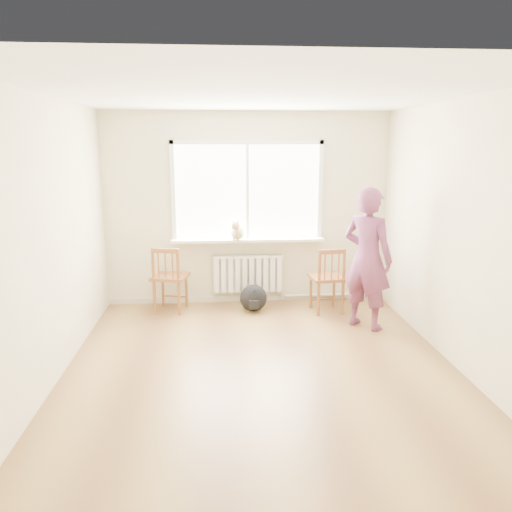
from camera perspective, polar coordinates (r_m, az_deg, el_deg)
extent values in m
plane|color=olive|center=(5.28, 0.58, -12.52)|extent=(4.50, 4.50, 0.00)
plane|color=white|center=(4.81, 0.66, 18.05)|extent=(4.50, 4.50, 0.00)
cube|color=beige|center=(7.09, -1.00, 5.35)|extent=(4.00, 0.01, 2.70)
cube|color=white|center=(7.04, -0.99, 7.34)|extent=(2.00, 0.02, 1.30)
cube|color=white|center=(6.99, -1.01, 12.89)|extent=(2.12, 0.05, 0.06)
cube|color=white|center=(7.03, -9.46, 7.17)|extent=(0.06, 0.05, 1.42)
cube|color=white|center=(7.16, 7.34, 7.33)|extent=(0.06, 0.05, 1.42)
cube|color=white|center=(7.02, -0.98, 7.33)|extent=(0.04, 0.05, 1.30)
cube|color=white|center=(7.04, -0.93, 1.84)|extent=(2.15, 0.22, 0.04)
cube|color=white|center=(7.21, -0.94, -2.01)|extent=(1.00, 0.02, 0.55)
cube|color=white|center=(7.16, -0.92, -2.11)|extent=(1.00, 0.10, 0.51)
cube|color=white|center=(7.10, -0.93, -0.09)|extent=(1.00, 0.12, 0.03)
cylinder|color=silver|center=(7.47, 8.71, -4.38)|extent=(1.40, 0.04, 0.04)
cube|color=beige|center=(7.35, -0.95, -4.85)|extent=(4.00, 0.03, 0.08)
cube|color=brown|center=(6.91, -9.79, -2.35)|extent=(0.54, 0.52, 0.04)
cylinder|color=brown|center=(7.09, -7.96, -3.94)|extent=(0.04, 0.04, 0.48)
cylinder|color=brown|center=(7.19, -10.60, -3.80)|extent=(0.04, 0.04, 0.48)
cylinder|color=brown|center=(6.77, -8.79, -4.75)|extent=(0.04, 0.04, 0.48)
cylinder|color=brown|center=(6.88, -11.53, -4.59)|extent=(0.04, 0.04, 0.48)
cylinder|color=brown|center=(6.71, -8.85, -3.00)|extent=(0.04, 0.04, 0.91)
cylinder|color=brown|center=(6.82, -11.61, -2.86)|extent=(0.04, 0.04, 0.91)
cube|color=brown|center=(6.66, -10.38, 0.58)|extent=(0.37, 0.12, 0.06)
cylinder|color=brown|center=(6.68, -9.53, -1.06)|extent=(0.02, 0.02, 0.37)
cylinder|color=brown|center=(6.71, -10.31, -1.03)|extent=(0.02, 0.02, 0.37)
cylinder|color=brown|center=(6.74, -11.09, -1.00)|extent=(0.02, 0.02, 0.37)
cube|color=brown|center=(6.85, 8.12, -2.45)|extent=(0.50, 0.48, 0.04)
cylinder|color=brown|center=(7.13, 8.91, -3.89)|extent=(0.04, 0.04, 0.48)
cylinder|color=brown|center=(7.02, 6.28, -4.07)|extent=(0.04, 0.04, 0.48)
cylinder|color=brown|center=(6.82, 9.89, -4.68)|extent=(0.04, 0.04, 0.48)
cylinder|color=brown|center=(6.71, 7.16, -4.88)|extent=(0.04, 0.04, 0.48)
cylinder|color=brown|center=(6.76, 9.96, -2.95)|extent=(0.04, 0.04, 0.91)
cylinder|color=brown|center=(6.65, 7.21, -3.13)|extent=(0.04, 0.04, 0.91)
cube|color=brown|center=(6.61, 8.71, 0.48)|extent=(0.37, 0.08, 0.06)
cylinder|color=brown|center=(6.68, 9.43, -1.09)|extent=(0.02, 0.02, 0.36)
cylinder|color=brown|center=(6.65, 8.66, -1.13)|extent=(0.02, 0.02, 0.36)
cylinder|color=brown|center=(6.62, 7.88, -1.18)|extent=(0.02, 0.02, 0.36)
imported|color=#CF4562|center=(6.26, 12.61, -0.31)|extent=(0.75, 0.75, 1.76)
ellipsoid|color=beige|center=(6.94, -2.13, 2.78)|extent=(0.26, 0.34, 0.22)
sphere|color=beige|center=(6.79, -2.36, 3.49)|extent=(0.12, 0.12, 0.12)
cone|color=beige|center=(6.78, -2.64, 4.00)|extent=(0.04, 0.04, 0.05)
cone|color=beige|center=(6.77, -2.09, 3.99)|extent=(0.04, 0.04, 0.05)
cylinder|color=beige|center=(7.11, -1.91, 2.46)|extent=(0.07, 0.20, 0.03)
cylinder|color=beige|center=(6.85, -2.57, 2.17)|extent=(0.03, 0.03, 0.11)
cylinder|color=beige|center=(6.84, -2.02, 2.16)|extent=(0.03, 0.03, 0.11)
ellipsoid|color=black|center=(6.87, -0.30, -4.82)|extent=(0.41, 0.33, 0.37)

